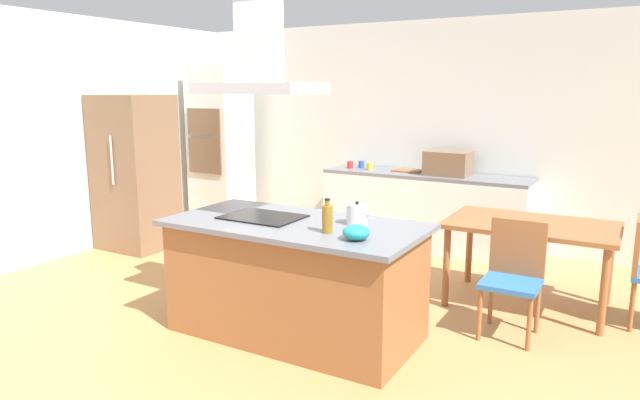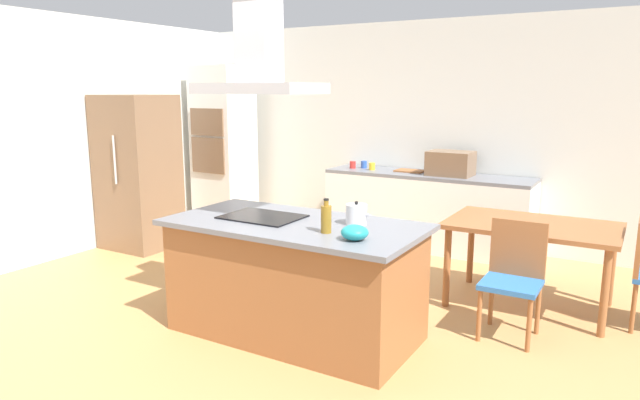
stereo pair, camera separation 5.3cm
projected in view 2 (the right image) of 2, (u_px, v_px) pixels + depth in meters
The scene contains 19 objects.
ground at pixel (376, 279), 5.71m from camera, with size 16.00×16.00×0.00m, color tan.
wall_back at pixel (439, 133), 6.93m from camera, with size 7.20×0.10×2.70m, color silver.
wall_left at pixel (97, 135), 6.74m from camera, with size 0.10×8.80×2.70m, color silver.
kitchen_island at pixel (295, 278), 4.35m from camera, with size 1.95×0.99×0.90m.
cooktop at pixel (262, 217), 4.41m from camera, with size 0.60×0.44×0.01m, color black.
tea_kettle at pixel (356, 214), 4.17m from camera, with size 0.21×0.16×0.18m.
olive_oil_bottle at pixel (326, 218), 3.93m from camera, with size 0.07×0.07×0.24m.
mixing_bowl at pixel (355, 232), 3.75m from camera, with size 0.19×0.19×0.10m, color teal.
back_counter at pixel (426, 211), 6.78m from camera, with size 2.45×0.62×0.90m.
countertop_microwave at pixel (451, 163), 6.53m from camera, with size 0.50×0.38×0.28m, color brown.
coffee_mug_red at pixel (353, 165), 7.13m from camera, with size 0.08×0.08×0.09m, color red.
coffee_mug_blue at pixel (364, 164), 7.16m from camera, with size 0.08×0.08×0.09m, color #2D56B2.
coffee_mug_yellow at pixel (372, 166), 6.99m from camera, with size 0.08×0.08×0.09m, color gold.
cutting_board at pixel (410, 171), 6.86m from camera, with size 0.34×0.24×0.02m, color #995B33.
wall_oven_stack at pixel (224, 146), 7.91m from camera, with size 0.70×0.66×2.20m.
refrigerator at pixel (138, 172), 6.73m from camera, with size 0.80×0.73×1.82m.
dining_table at pixel (532, 233), 4.88m from camera, with size 1.40×0.90×0.75m.
chair_facing_island at pixel (514, 271), 4.35m from camera, with size 0.42×0.42×0.89m.
range_hood at pixel (259, 59), 4.18m from camera, with size 0.90×0.55×0.78m.
Camera 2 is at (2.28, -3.48, 1.89)m, focal length 31.75 mm.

